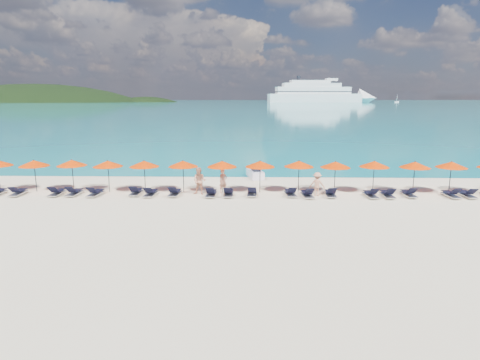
{
  "coord_description": "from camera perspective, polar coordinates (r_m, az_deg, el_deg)",
  "views": [
    {
      "loc": [
        0.66,
        -22.87,
        6.54
      ],
      "look_at": [
        0.0,
        3.0,
        1.2
      ],
      "focal_mm": 30.0,
      "sensor_mm": 36.0,
      "label": 1
    }
  ],
  "objects": [
    {
      "name": "lounger_18",
      "position": [
        30.16,
        27.81,
        -1.78
      ],
      "size": [
        0.71,
        1.73,
        0.66
      ],
      "rotation": [
        0.0,
        0.0,
        0.06
      ],
      "color": "silver",
      "rests_on": "ground"
    },
    {
      "name": "lounger_6",
      "position": [
        28.24,
        -14.58,
        -1.62
      ],
      "size": [
        0.63,
        1.7,
        0.66
      ],
      "rotation": [
        0.0,
        0.0,
        0.01
      ],
      "color": "silver",
      "rests_on": "ground"
    },
    {
      "name": "beachgoer_c",
      "position": [
        27.51,
        10.92,
        -0.59
      ],
      "size": [
        1.13,
        0.74,
        1.61
      ],
      "primitive_type": "imported",
      "rotation": [
        0.0,
        0.0,
        2.88
      ],
      "color": "tan",
      "rests_on": "ground"
    },
    {
      "name": "umbrella_2",
      "position": [
        30.68,
        -22.81,
        2.27
      ],
      "size": [
        2.1,
        2.1,
        2.28
      ],
      "color": "black",
      "rests_on": "ground"
    },
    {
      "name": "lounger_17",
      "position": [
        29.18,
        22.87,
        -1.75
      ],
      "size": [
        0.63,
        1.7,
        0.66
      ],
      "rotation": [
        0.0,
        0.0,
        0.0
      ],
      "color": "silver",
      "rests_on": "ground"
    },
    {
      "name": "lounger_3",
      "position": [
        29.93,
        -24.6,
        -1.58
      ],
      "size": [
        0.66,
        1.72,
        0.66
      ],
      "rotation": [
        0.0,
        0.0,
        0.03
      ],
      "color": "silver",
      "rests_on": "ground"
    },
    {
      "name": "lounger_19",
      "position": [
        30.72,
        29.6,
        -1.73
      ],
      "size": [
        0.64,
        1.71,
        0.66
      ],
      "rotation": [
        0.0,
        0.0,
        -0.01
      ],
      "color": "silver",
      "rests_on": "ground"
    },
    {
      "name": "umbrella_10",
      "position": [
        29.27,
        18.57,
        2.16
      ],
      "size": [
        2.1,
        2.1,
        2.28
      ],
      "color": "black",
      "rests_on": "ground"
    },
    {
      "name": "lounger_13",
      "position": [
        27.07,
        9.56,
        -1.97
      ],
      "size": [
        0.78,
        1.75,
        0.66
      ],
      "rotation": [
        0.0,
        0.0,
        0.1
      ],
      "color": "silver",
      "rests_on": "ground"
    },
    {
      "name": "lounger_5",
      "position": [
        28.8,
        -19.87,
        -1.69
      ],
      "size": [
        0.76,
        1.75,
        0.66
      ],
      "rotation": [
        0.0,
        0.0,
        -0.09
      ],
      "color": "silver",
      "rests_on": "ground"
    },
    {
      "name": "lounger_15",
      "position": [
        28.08,
        18.1,
        -1.9
      ],
      "size": [
        0.71,
        1.73,
        0.66
      ],
      "rotation": [
        0.0,
        0.0,
        0.05
      ],
      "color": "silver",
      "rests_on": "ground"
    },
    {
      "name": "headland_main",
      "position": [
        639.69,
        -26.77,
        6.43
      ],
      "size": [
        374.0,
        242.0,
        126.5
      ],
      "color": "black",
      "rests_on": "ground"
    },
    {
      "name": "lounger_4",
      "position": [
        29.48,
        -22.51,
        -1.59
      ],
      "size": [
        0.67,
        1.72,
        0.66
      ],
      "rotation": [
        0.0,
        0.0,
        -0.03
      ],
      "color": "silver",
      "rests_on": "ground"
    },
    {
      "name": "umbrella_12",
      "position": [
        31.12,
        27.87,
        1.94
      ],
      "size": [
        2.1,
        2.1,
        2.28
      ],
      "color": "black",
      "rests_on": "ground"
    },
    {
      "name": "lounger_10",
      "position": [
        27.02,
        -1.68,
        -1.84
      ],
      "size": [
        0.63,
        1.7,
        0.66
      ],
      "rotation": [
        0.0,
        0.0,
        0.0
      ],
      "color": "silver",
      "rests_on": "ground"
    },
    {
      "name": "umbrella_4",
      "position": [
        28.67,
        -13.47,
        2.26
      ],
      "size": [
        2.1,
        2.1,
        2.28
      ],
      "color": "black",
      "rests_on": "ground"
    },
    {
      "name": "lounger_2",
      "position": [
        31.15,
        -29.02,
        -1.51
      ],
      "size": [
        0.74,
        1.74,
        0.66
      ],
      "rotation": [
        0.0,
        0.0,
        0.07
      ],
      "color": "silver",
      "rests_on": "ground"
    },
    {
      "name": "lounger_8",
      "position": [
        27.5,
        -9.28,
        -1.75
      ],
      "size": [
        0.71,
        1.73,
        0.66
      ],
      "rotation": [
        0.0,
        0.0,
        -0.05
      ],
      "color": "silver",
      "rests_on": "ground"
    },
    {
      "name": "jetski",
      "position": [
        33.19,
        2.18,
        0.97
      ],
      "size": [
        1.52,
        2.8,
        0.95
      ],
      "rotation": [
        0.0,
        0.0,
        0.21
      ],
      "color": "white",
      "rests_on": "ground"
    },
    {
      "name": "ground",
      "position": [
        23.8,
        -0.18,
        -4.29
      ],
      "size": [
        1400.0,
        1400.0,
        0.0
      ],
      "primitive_type": "plane",
      "color": "beige"
    },
    {
      "name": "beachgoer_a",
      "position": [
        27.88,
        -2.42,
        -0.17
      ],
      "size": [
        0.72,
        0.66,
        1.66
      ],
      "primitive_type": "imported",
      "rotation": [
        0.0,
        0.0,
        0.56
      ],
      "color": "tan",
      "rests_on": "ground"
    },
    {
      "name": "lounger_11",
      "position": [
        27.14,
        1.72,
        -1.78
      ],
      "size": [
        0.67,
        1.72,
        0.66
      ],
      "rotation": [
        0.0,
        0.0,
        -0.03
      ],
      "color": "silver",
      "rests_on": "ground"
    },
    {
      "name": "beachgoer_b",
      "position": [
        27.5,
        -5.79,
        -0.16
      ],
      "size": [
        1.01,
        0.72,
        1.87
      ],
      "primitive_type": "imported",
      "rotation": [
        0.0,
        0.0,
        -0.23
      ],
      "color": "tan",
      "rests_on": "ground"
    },
    {
      "name": "umbrella_6",
      "position": [
        27.79,
        -2.57,
        2.28
      ],
      "size": [
        2.1,
        2.1,
        2.28
      ],
      "color": "black",
      "rests_on": "ground"
    },
    {
      "name": "umbrella_11",
      "position": [
        29.99,
        23.63,
        2.0
      ],
      "size": [
        2.1,
        2.1,
        2.28
      ],
      "color": "black",
      "rests_on": "ground"
    },
    {
      "name": "headland_small",
      "position": [
        603.46,
        -13.12,
        7.41
      ],
      "size": [
        162.0,
        126.0,
        85.5
      ],
      "color": "black",
      "rests_on": "ground"
    },
    {
      "name": "umbrella_1",
      "position": [
        31.61,
        -27.25,
        2.13
      ],
      "size": [
        2.1,
        2.1,
        2.28
      ],
      "color": "black",
      "rests_on": "ground"
    },
    {
      "name": "lounger_12",
      "position": [
        27.27,
        7.2,
        -1.8
      ],
      "size": [
        0.76,
        1.75,
        0.66
      ],
      "rotation": [
        0.0,
        0.0,
        0.08
      ],
      "color": "silver",
      "rests_on": "ground"
    },
    {
      "name": "sailboat_far",
      "position": [
        606.93,
        17.19,
        10.63
      ],
      "size": [
        5.49,
        1.83,
        10.06
      ],
      "color": "white",
      "rests_on": "ground"
    },
    {
      "name": "sea",
      "position": [
        682.9,
        1.43,
        11.11
      ],
      "size": [
        1600.0,
        1300.0,
        0.01
      ],
      "primitive_type": "cube",
      "color": "#1FA9B2",
      "rests_on": "ground"
    },
    {
      "name": "umbrella_8",
      "position": [
        28.16,
        8.38,
        2.29
      ],
      "size": [
        2.1,
        2.1,
        2.28
      ],
      "color": "black",
      "rests_on": "ground"
    },
    {
      "name": "sailboat_near",
      "position": [
        593.42,
        21.4,
        10.35
      ],
      "size": [
        5.58,
        1.86,
        10.23
      ],
      "color": "white",
      "rests_on": "ground"
    },
    {
      "name": "lounger_9",
      "position": [
        27.01,
        -4.12,
        -1.87
      ],
      "size": [
        0.67,
        1.72,
        0.66
      ],
      "rotation": [
        0.0,
        0.0,
        -0.03
      ],
      "color": "silver",
      "rests_on": "ground"
    },
    {
      "name": "umbrella_5",
      "position": [
        28.18,
        -8.11,
        2.31
      ],
      "size": [
        2.1,
        2.1,
        2.28
      ],
      "color": "black",
      "rests_on": "ground"
    },
    {
      "name": "umbrella_3",
      "position": [
        29.42,
        -18.29,
        2.22
      ],
      "size": [
        2.1,
        2.1,
        2.28
      ],
      "color": "black",
      "rests_on": "ground"
    },
    {
      "name": "cruise_ship",
      "position": [
        558.34,
        11.87,
        11.85
      ],
      "size": [
        149.6,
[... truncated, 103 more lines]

